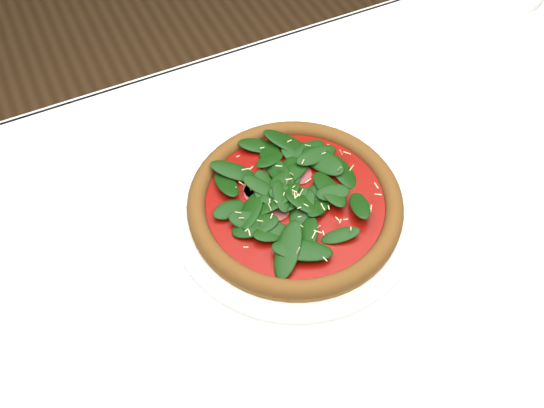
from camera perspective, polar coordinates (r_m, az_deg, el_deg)
name	(u,v)px	position (r m, az deg, el deg)	size (l,w,h in m)	color
dining_table	(319,290)	(0.84, 4.49, -8.11)	(1.21, 0.81, 0.75)	white
plate	(295,209)	(0.78, 2.15, -0.48)	(0.32, 0.32, 0.01)	white
pizza	(295,201)	(0.77, 2.19, 0.32)	(0.34, 0.34, 0.04)	#9F6926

